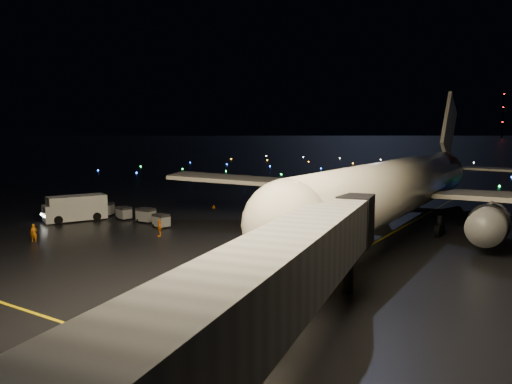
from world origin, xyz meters
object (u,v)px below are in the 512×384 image
Objects in this scene: service_truck at (77,208)px; baggage_cart_3 at (105,209)px; crew_a at (34,233)px; baggage_cart_0 at (146,215)px; pushback_tug at (230,325)px; baggage_cart_2 at (124,213)px; belt_loader at (236,257)px; baggage_cart_1 at (161,221)px; crew_c at (160,228)px; airliner at (406,155)px.

baggage_cart_3 is (-0.03, 4.22, -0.70)m from service_truck.
baggage_cart_0 is (1.77, 13.19, -0.03)m from crew_a.
pushback_tug reaches higher than baggage_cart_2.
belt_loader reaches higher than crew_a.
pushback_tug is 0.74× the size of belt_loader.
service_truck is at bearing -157.62° from baggage_cart_1.
crew_a is at bearing -82.29° from crew_c.
baggage_cart_0 is at bearing 142.95° from pushback_tug.
service_truck is (-34.32, -15.69, -6.55)m from airliner.
pushback_tug is 35.47m from baggage_cart_0.
belt_loader reaches higher than baggage_cart_2.
belt_loader reaches higher than baggage_cart_0.
crew_c reaches higher than baggage_cart_0.
airliner is 28.84× the size of baggage_cart_0.
belt_loader is at bearing -38.77° from crew_a.
airliner is at bearing 93.39° from pushback_tug.
service_truck reaches higher than crew_a.
airliner is at bearing 36.12° from baggage_cart_2.
crew_c is 11.46m from baggage_cart_2.
baggage_cart_1 is (-17.55, 10.63, -0.68)m from belt_loader.
baggage_cart_1 is at bearing -175.55° from crew_c.
belt_loader is 3.42× the size of crew_c.
baggage_cart_0 is 3.69m from baggage_cart_2.
belt_loader is 3.33× the size of baggage_cart_1.
airliner reaches higher than baggage_cart_0.
airliner reaches higher than service_truck.
pushback_tug is at bearing -58.42° from crew_a.
crew_a is (-29.60, 8.79, -0.18)m from pushback_tug.
baggage_cart_1 is (-22.92, -13.44, -7.32)m from airliner.
airliner is at bearing -0.09° from crew_a.
baggage_cart_3 is (-4.09, 0.64, 0.06)m from baggage_cart_2.
pushback_tug is at bearing -3.07° from service_truck.
baggage_cart_0 reaches higher than baggage_cart_2.
airliner is at bearing 22.14° from baggage_cart_0.
belt_loader is at bearing 124.73° from pushback_tug.
airliner is at bearing 41.57° from baggage_cart_1.
baggage_cart_1 is (3.65, -1.31, -0.08)m from baggage_cart_0.
airliner is at bearing -6.06° from baggage_cart_3.
pushback_tug is at bearing -89.09° from airliner.
baggage_cart_3 is at bearing 71.62° from crew_a.
baggage_cart_1 is 7.46m from baggage_cart_2.
belt_loader reaches higher than crew_c.
pushback_tug reaches higher than crew_c.
belt_loader reaches higher than baggage_cart_1.
baggage_cart_3 is at bearing -147.58° from crew_c.
pushback_tug is at bearing -29.33° from baggage_cart_1.
belt_loader is 31.60m from baggage_cart_3.
baggage_cart_0 is (-27.84, 21.99, -0.20)m from pushback_tug.
pushback_tug is 38.44m from baggage_cart_2.
belt_loader is (-5.36, -24.07, -6.64)m from airliner.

